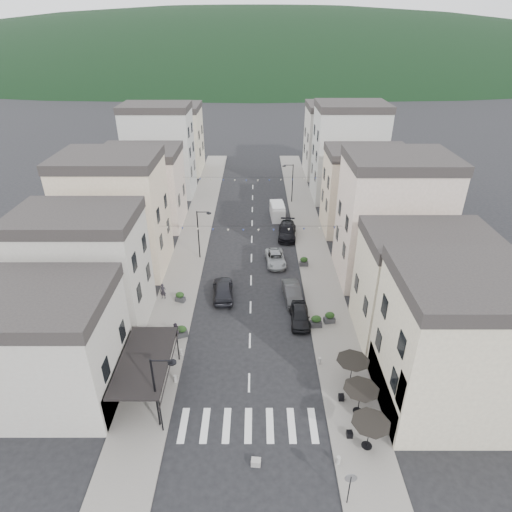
# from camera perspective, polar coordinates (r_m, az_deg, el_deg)

# --- Properties ---
(ground) EXTENTS (700.00, 700.00, 0.00)m
(ground) POSITION_cam_1_polar(r_m,az_deg,el_deg) (30.63, -1.10, -24.51)
(ground) COLOR black
(ground) RESTS_ON ground
(sidewalk_left) EXTENTS (4.00, 76.00, 0.12)m
(sidewalk_left) POSITION_cam_1_polar(r_m,az_deg,el_deg) (56.56, -8.19, 2.72)
(sidewalk_left) COLOR slate
(sidewalk_left) RESTS_ON ground
(sidewalk_right) EXTENTS (4.00, 76.00, 0.12)m
(sidewalk_right) POSITION_cam_1_polar(r_m,az_deg,el_deg) (56.42, 7.09, 2.73)
(sidewalk_right) COLOR slate
(sidewalk_right) RESTS_ON ground
(hill_backdrop) EXTENTS (640.00, 360.00, 70.00)m
(hill_backdrop) POSITION_cam_1_polar(r_m,az_deg,el_deg) (319.30, -0.13, 24.25)
(hill_backdrop) COLOR black
(hill_backdrop) RESTS_ON ground
(boutique_building) EXTENTS (12.00, 8.00, 8.00)m
(boutique_building) POSITION_cam_1_polar(r_m,az_deg,el_deg) (34.98, -27.87, -11.22)
(boutique_building) COLOR #AAA49C
(boutique_building) RESTS_ON ground
(bistro_building) EXTENTS (10.00, 8.00, 10.00)m
(bistro_building) POSITION_cam_1_polar(r_m,az_deg,el_deg) (32.80, 25.72, -11.25)
(bistro_building) COLOR #B8AC92
(bistro_building) RESTS_ON ground
(boutique_awning) EXTENTS (3.77, 7.50, 3.28)m
(boutique_awning) POSITION_cam_1_polar(r_m,az_deg,el_deg) (32.62, -14.20, -13.44)
(boutique_awning) COLOR black
(boutique_awning) RESTS_ON ground
(buildings_row_left) EXTENTS (10.20, 54.16, 14.00)m
(buildings_row_left) POSITION_cam_1_polar(r_m,az_deg,el_deg) (60.93, -14.53, 10.17)
(buildings_row_left) COLOR #AAA49C
(buildings_row_left) RESTS_ON ground
(buildings_row_right) EXTENTS (10.20, 54.16, 14.50)m
(buildings_row_right) POSITION_cam_1_polar(r_m,az_deg,el_deg) (59.55, 13.77, 10.04)
(buildings_row_right) COLOR #B8AC92
(buildings_row_right) RESTS_ON ground
(cafe_terrace) EXTENTS (2.50, 8.10, 2.53)m
(cafe_terrace) POSITION_cam_1_polar(r_m,az_deg,el_deg) (31.47, 13.79, -17.19)
(cafe_terrace) COLOR black
(cafe_terrace) RESTS_ON ground
(streetlamp_left_near) EXTENTS (1.70, 0.56, 6.00)m
(streetlamp_left_near) POSITION_cam_1_polar(r_m,az_deg,el_deg) (29.80, -12.86, -16.58)
(streetlamp_left_near) COLOR black
(streetlamp_left_near) RESTS_ON ground
(streetlamp_left_far) EXTENTS (1.70, 0.56, 6.00)m
(streetlamp_left_far) POSITION_cam_1_polar(r_m,az_deg,el_deg) (49.41, -7.41, 3.48)
(streetlamp_left_far) COLOR black
(streetlamp_left_far) RESTS_ON ground
(streetlamp_right_far) EXTENTS (1.70, 0.56, 6.00)m
(streetlamp_right_far) POSITION_cam_1_polar(r_m,az_deg,el_deg) (65.96, 4.66, 10.16)
(streetlamp_right_far) COLOR black
(streetlamp_right_far) RESTS_ON ground
(traffic_sign) EXTENTS (0.70, 0.07, 2.70)m
(traffic_sign) POSITION_cam_1_polar(r_m,az_deg,el_deg) (27.55, 12.44, -27.44)
(traffic_sign) COLOR black
(traffic_sign) RESTS_ON ground
(bollards) EXTENTS (11.66, 10.26, 0.60)m
(bollards) POSITION_cam_1_polar(r_m,az_deg,el_deg) (33.91, -0.95, -16.63)
(bollards) COLOR gray
(bollards) RESTS_ON ground
(bunting_near) EXTENTS (19.00, 0.28, 0.62)m
(bunting_near) POSITION_cam_1_polar(r_m,az_deg,el_deg) (44.55, -0.70, 3.60)
(bunting_near) COLOR black
(bunting_near) RESTS_ON ground
(bunting_far) EXTENTS (19.00, 0.28, 0.62)m
(bunting_far) POSITION_cam_1_polar(r_m,az_deg,el_deg) (59.44, -0.54, 10.15)
(bunting_far) COLOR black
(bunting_far) RESTS_ON ground
(parked_car_a) EXTENTS (1.79, 4.29, 1.45)m
(parked_car_a) POSITION_cam_1_polar(r_m,az_deg,el_deg) (40.11, 5.87, -7.90)
(parked_car_a) COLOR black
(parked_car_a) RESTS_ON ground
(parked_car_b) EXTENTS (1.97, 4.60, 1.47)m
(parked_car_b) POSITION_cam_1_polar(r_m,az_deg,el_deg) (43.16, 4.86, -4.90)
(parked_car_b) COLOR #303032
(parked_car_b) RESTS_ON ground
(parked_car_c) EXTENTS (2.49, 4.80, 1.29)m
(parked_car_c) POSITION_cam_1_polar(r_m,az_deg,el_deg) (49.32, 2.62, -0.33)
(parked_car_c) COLOR #92969A
(parked_car_c) RESTS_ON ground
(parked_car_d) EXTENTS (2.68, 5.66, 1.59)m
(parked_car_d) POSITION_cam_1_polar(r_m,az_deg,el_deg) (55.65, 4.19, 3.34)
(parked_car_d) COLOR black
(parked_car_d) RESTS_ON ground
(parked_car_e) EXTENTS (2.42, 5.15, 1.70)m
(parked_car_e) POSITION_cam_1_polar(r_m,az_deg,el_deg) (43.42, -4.43, -4.47)
(parked_car_e) COLOR black
(parked_car_e) RESTS_ON ground
(delivery_van) EXTENTS (2.06, 4.66, 2.19)m
(delivery_van) POSITION_cam_1_polar(r_m,az_deg,el_deg) (61.12, 2.87, 6.06)
(delivery_van) COLOR silver
(delivery_van) RESTS_ON ground
(pedestrian_a) EXTENTS (0.61, 0.41, 1.64)m
(pedestrian_a) POSITION_cam_1_polar(r_m,az_deg,el_deg) (43.85, -12.30, -4.62)
(pedestrian_a) COLOR black
(pedestrian_a) RESTS_ON sidewalk_left
(pedestrian_b) EXTENTS (0.79, 0.62, 1.60)m
(pedestrian_b) POSITION_cam_1_polar(r_m,az_deg,el_deg) (38.42, -10.58, -9.82)
(pedestrian_b) COLOR black
(pedestrian_b) RESTS_ON sidewalk_left
(concrete_block_b) EXTENTS (0.64, 0.51, 0.45)m
(concrete_block_b) POSITION_cam_1_polar(r_m,az_deg,el_deg) (29.86, -0.01, -25.79)
(concrete_block_b) COLOR gray
(concrete_block_b) RESTS_ON ground
(planter_la) EXTENTS (1.15, 0.87, 1.15)m
(planter_la) POSITION_cam_1_polar(r_m,az_deg,el_deg) (38.72, -9.87, -9.86)
(planter_la) COLOR #28292B
(planter_la) RESTS_ON sidewalk_left
(planter_lb) EXTENTS (1.08, 0.83, 1.07)m
(planter_lb) POSITION_cam_1_polar(r_m,az_deg,el_deg) (43.23, -10.09, -5.38)
(planter_lb) COLOR #303033
(planter_lb) RESTS_ON sidewalk_left
(planter_ra) EXTENTS (1.09, 0.71, 1.13)m
(planter_ra) POSITION_cam_1_polar(r_m,az_deg,el_deg) (40.34, 9.79, -8.07)
(planter_ra) COLOR #323235
(planter_ra) RESTS_ON sidewalk_right
(planter_rb) EXTENTS (1.11, 0.67, 1.19)m
(planter_rb) POSITION_cam_1_polar(r_m,az_deg,el_deg) (39.63, 8.01, -8.61)
(planter_rb) COLOR #29282B
(planter_rb) RESTS_ON sidewalk_right
(planter_rc) EXTENTS (0.98, 0.55, 1.10)m
(planter_rc) POSITION_cam_1_polar(r_m,az_deg,el_deg) (48.94, 6.40, -0.72)
(planter_rc) COLOR #303032
(planter_rc) RESTS_ON sidewalk_right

